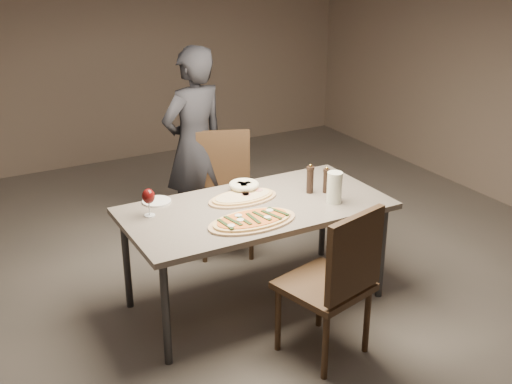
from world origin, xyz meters
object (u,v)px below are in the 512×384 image
zucchini_pizza (252,220)px  pepper_mill_left (310,179)px  dining_table (256,213)px  diner (194,146)px  carafe (334,187)px  ham_pizza (243,198)px  chair_near (337,277)px  chair_far (225,185)px  bread_basket (244,187)px

zucchini_pizza → pepper_mill_left: 0.66m
dining_table → diner: (0.06, 1.17, 0.14)m
zucchini_pizza → carafe: (0.65, 0.02, 0.09)m
ham_pizza → chair_near: (0.13, -0.94, -0.20)m
chair_far → diner: (-0.14, 0.26, 0.28)m
zucchini_pizza → carafe: carafe is taller
pepper_mill_left → chair_far: chair_far is taller
dining_table → carafe: 0.56m
zucchini_pizza → chair_far: size_ratio=0.62×
zucchini_pizza → ham_pizza: size_ratio=1.19×
bread_basket → pepper_mill_left: bearing=-29.2°
pepper_mill_left → carafe: 0.23m
dining_table → pepper_mill_left: size_ratio=8.29×
zucchini_pizza → chair_near: bearing=-51.9°
bread_basket → diner: bearing=88.6°
pepper_mill_left → bread_basket: bearing=150.8°
dining_table → carafe: (0.50, -0.21, 0.17)m
carafe → ham_pizza: bearing=147.0°
ham_pizza → bread_basket: bread_basket is taller
pepper_mill_left → carafe: size_ratio=0.99×
pepper_mill_left → diner: diner is taller
ham_pizza → pepper_mill_left: (0.48, -0.12, 0.09)m
chair_near → diner: diner is taller
dining_table → chair_far: bearing=77.3°
zucchini_pizza → carafe: bearing=16.0°
carafe → chair_near: 0.77m
carafe → chair_near: bearing=-123.1°
carafe → chair_far: bearing=104.7°
pepper_mill_left → diner: 1.21m
ham_pizza → bread_basket: bearing=78.3°
bread_basket → chair_far: (0.17, 0.66, -0.25)m
dining_table → pepper_mill_left: 0.48m
bread_basket → chair_near: bearing=-86.4°
zucchini_pizza → pepper_mill_left: size_ratio=2.79×
ham_pizza → diner: 1.04m
pepper_mill_left → zucchini_pizza: bearing=-157.5°
pepper_mill_left → diner: (-0.39, 1.15, -0.02)m
carafe → zucchini_pizza: bearing=-177.9°
diner → ham_pizza: bearing=71.4°
chair_far → diner: diner is taller
dining_table → zucchini_pizza: bearing=-123.8°
dining_table → ham_pizza: (-0.03, 0.14, 0.07)m
carafe → chair_far: 1.19m
bread_basket → carafe: carafe is taller
pepper_mill_left → chair_far: size_ratio=0.22×
ham_pizza → chair_far: size_ratio=0.52×
ham_pizza → bread_basket: 0.13m
ham_pizza → carafe: bearing=-13.3°
zucchini_pizza → bread_basket: size_ratio=2.83×
pepper_mill_left → carafe: (0.05, -0.23, 0.01)m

